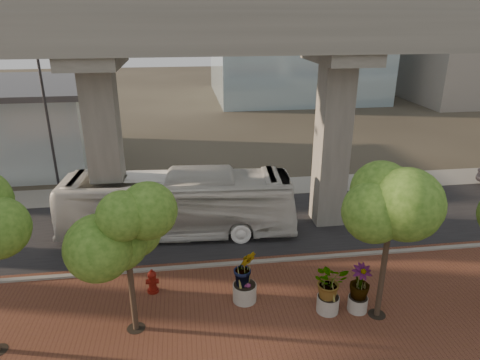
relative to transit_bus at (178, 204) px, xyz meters
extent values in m
plane|color=#363127|center=(2.48, -1.60, -1.75)|extent=(160.00, 160.00, 0.00)
cube|color=brown|center=(2.48, -9.60, -1.72)|extent=(70.00, 13.00, 0.06)
cube|color=black|center=(2.48, 0.40, -1.73)|extent=(90.00, 8.00, 0.04)
cube|color=gray|center=(2.48, -3.60, -1.67)|extent=(70.00, 0.25, 0.16)
cube|color=gray|center=(2.48, 5.90, -1.72)|extent=(90.00, 3.00, 0.06)
cube|color=gray|center=(2.48, -1.20, 8.75)|extent=(72.00, 2.40, 1.80)
cube|color=gray|center=(2.48, 2.00, 8.75)|extent=(72.00, 2.40, 1.80)
cube|color=gray|center=(2.48, 3.10, 10.15)|extent=(72.00, 0.12, 1.00)
imported|color=silver|center=(0.00, 0.00, 0.00)|extent=(12.73, 3.95, 3.49)
cylinder|color=#67110B|center=(-1.17, -5.26, -1.63)|extent=(0.49, 0.49, 0.11)
cylinder|color=#67110B|center=(-1.17, -5.26, -1.24)|extent=(0.33, 0.33, 0.79)
sphere|color=#67110B|center=(-1.17, -5.26, -0.84)|extent=(0.38, 0.38, 0.38)
cylinder|color=#67110B|center=(-1.17, -5.26, -0.66)|extent=(0.11, 0.11, 0.14)
cylinder|color=#67110B|center=(-1.17, -5.26, -1.17)|extent=(0.55, 0.22, 0.22)
cylinder|color=#9B968C|center=(5.90, -7.53, -1.34)|extent=(0.89, 0.89, 0.69)
imported|color=#325C18|center=(5.90, -7.53, -0.25)|extent=(1.98, 1.98, 1.49)
cylinder|color=#AEA99D|center=(7.11, -7.64, -1.38)|extent=(0.80, 0.80, 0.62)
imported|color=#325C18|center=(7.11, -7.64, -0.34)|extent=(1.95, 1.95, 1.46)
cylinder|color=#AAA699|center=(2.67, -6.39, -1.30)|extent=(0.99, 0.99, 0.77)
imported|color=#325C18|center=(2.67, -6.39, -0.09)|extent=(2.20, 2.20, 1.65)
cylinder|color=#493929|center=(-1.70, -7.52, -0.15)|extent=(0.22, 0.22, 3.08)
cylinder|color=black|center=(-1.70, -7.52, -1.68)|extent=(0.70, 0.70, 0.01)
cylinder|color=#493929|center=(7.80, -8.02, 0.33)|extent=(0.22, 0.22, 4.04)
cylinder|color=black|center=(7.80, -8.02, -1.68)|extent=(0.70, 0.70, 0.01)
cylinder|color=#2F2F34|center=(-7.67, 5.76, 2.88)|extent=(0.16, 0.16, 9.17)
cube|color=#2F2F34|center=(-7.67, 5.19, 7.46)|extent=(0.17, 1.15, 0.17)
cube|color=silver|center=(-7.67, 4.61, 7.35)|extent=(0.46, 0.23, 0.14)
cylinder|color=#28292D|center=(9.63, 4.64, 2.62)|extent=(0.15, 0.15, 8.65)
cube|color=#28292D|center=(9.63, 4.10, 6.94)|extent=(0.16, 1.08, 0.16)
cube|color=silver|center=(9.63, 3.56, 6.84)|extent=(0.43, 0.22, 0.13)
camera|label=1|loc=(0.46, -21.12, 9.61)|focal=32.00mm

